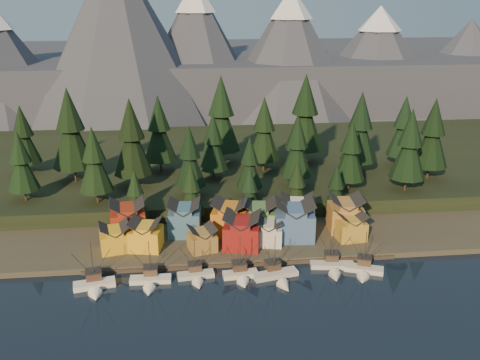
{
  "coord_description": "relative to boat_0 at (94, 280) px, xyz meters",
  "views": [
    {
      "loc": [
        -13.4,
        -105.02,
        66.57
      ],
      "look_at": [
        1.12,
        30.0,
        17.98
      ],
      "focal_mm": 40.0,
      "sensor_mm": 36.0,
      "label": 1
    }
  ],
  "objects": [
    {
      "name": "tree_hill_5",
      "position": [
        23.69,
        42.23,
        15.82
      ],
      "size": [
        9.69,
        9.69,
        22.57
      ],
      "color": "#332319",
      "rests_on": "hillside"
    },
    {
      "name": "house_front_3",
      "position": [
        36.58,
        15.18,
        4.0
      ],
      "size": [
        11.15,
        10.82,
        9.56
      ],
      "rotation": [
        0.0,
        0.0,
        -0.23
      ],
      "color": "maroon",
      "rests_on": "shore_strip"
    },
    {
      "name": "house_front_4",
      "position": [
        44.05,
        16.59,
        2.82
      ],
      "size": [
        8.46,
        8.91,
        7.3
      ],
      "rotation": [
        0.0,
        0.0,
        -0.19
      ],
      "color": "beige",
      "rests_on": "shore_strip"
    },
    {
      "name": "tree_hill_10",
      "position": [
        65.69,
        72.23,
        21.37
      ],
      "size": [
        14.04,
        14.04,
        32.71
      ],
      "color": "#332319",
      "rests_on": "hillside"
    },
    {
      "name": "house_back_4",
      "position": [
        53.29,
        24.23,
        4.39
      ],
      "size": [
        10.83,
        10.52,
        10.31
      ],
      "rotation": [
        0.0,
        0.0,
        -0.17
      ],
      "color": "silver",
      "rests_on": "shore_strip"
    },
    {
      "name": "tree_shore_3",
      "position": [
        54.69,
        32.23,
        9.11
      ],
      "size": [
        7.96,
        7.96,
        18.55
      ],
      "color": "#332319",
      "rests_on": "shore_strip"
    },
    {
      "name": "shore_strip",
      "position": [
        35.69,
        32.23,
        -1.77
      ],
      "size": [
        400.0,
        50.0,
        1.5
      ],
      "primitive_type": "cube",
      "color": "#3E392D",
      "rests_on": "ground"
    },
    {
      "name": "house_front_5",
      "position": [
        51.41,
        18.9,
        4.79
      ],
      "size": [
        11.37,
        10.51,
        11.05
      ],
      "rotation": [
        0.0,
        0.0,
        -0.09
      ],
      "color": "#3C5D8E",
      "rests_on": "shore_strip"
    },
    {
      "name": "boat_0",
      "position": [
        0.0,
        0.0,
        0.0
      ],
      "size": [
        10.38,
        11.02,
        12.67
      ],
      "rotation": [
        0.0,
        0.0,
        0.18
      ],
      "color": "white",
      "rests_on": "ground"
    },
    {
      "name": "house_back_3",
      "position": [
        42.33,
        24.17,
        4.01
      ],
      "size": [
        10.39,
        9.49,
        9.58
      ],
      "rotation": [
        0.0,
        0.0,
        -0.13
      ],
      "color": "#4D7640",
      "rests_on": "shore_strip"
    },
    {
      "name": "ground",
      "position": [
        35.69,
        -7.77,
        -2.52
      ],
      "size": [
        500.0,
        500.0,
        0.0
      ],
      "primitive_type": "plane",
      "color": "black",
      "rests_on": "ground"
    },
    {
      "name": "tree_hill_4",
      "position": [
        13.69,
        67.23,
        18.33
      ],
      "size": [
        11.66,
        11.66,
        27.16
      ],
      "color": "#332319",
      "rests_on": "hillside"
    },
    {
      "name": "tree_hill_3",
      "position": [
        5.69,
        52.23,
        19.47
      ],
      "size": [
        12.56,
        12.56,
        29.26
      ],
      "color": "#332319",
      "rests_on": "hillside"
    },
    {
      "name": "hillside",
      "position": [
        35.69,
        82.23,
        0.48
      ],
      "size": [
        420.0,
        100.0,
        6.0
      ],
      "primitive_type": "cube",
      "color": "black",
      "rests_on": "ground"
    },
    {
      "name": "house_front_6",
      "position": [
        66.81,
        16.95,
        2.97
      ],
      "size": [
        8.32,
        7.96,
        7.59
      ],
      "rotation": [
        0.0,
        0.0,
        0.11
      ],
      "color": "#BB8F30",
      "rests_on": "shore_strip"
    },
    {
      "name": "tree_hill_6",
      "position": [
        31.69,
        57.23,
        15.95
      ],
      "size": [
        9.79,
        9.79,
        22.81
      ],
      "color": "#332319",
      "rests_on": "hillside"
    },
    {
      "name": "tree_hill_11",
      "position": [
        73.69,
        42.23,
        16.07
      ],
      "size": [
        9.89,
        9.89,
        23.04
      ],
      "color": "#332319",
      "rests_on": "hillside"
    },
    {
      "name": "house_front_0",
      "position": [
        3.18,
        16.76,
        2.93
      ],
      "size": [
        8.81,
        8.49,
        7.52
      ],
      "rotation": [
        0.0,
        0.0,
        0.21
      ],
      "color": "gold",
      "rests_on": "shore_strip"
    },
    {
      "name": "tree_hill_2",
      "position": [
        -4.31,
        40.23,
        16.38
      ],
      "size": [
        10.13,
        10.13,
        23.61
      ],
      "color": "#332319",
      "rests_on": "hillside"
    },
    {
      "name": "house_front_1",
      "position": [
        11.22,
        16.84,
        3.34
      ],
      "size": [
        9.34,
        9.09,
        8.3
      ],
      "rotation": [
        0.0,
        0.0,
        -0.19
      ],
      "color": "gold",
      "rests_on": "shore_strip"
    },
    {
      "name": "tree_hill_14",
      "position": [
        99.69,
        64.23,
        17.61
      ],
      "size": [
        11.1,
        11.1,
        25.85
      ],
      "color": "#332319",
      "rests_on": "hillside"
    },
    {
      "name": "mountain_ridge",
      "position": [
        31.49,
        205.82,
        23.53
      ],
      "size": [
        560.0,
        190.0,
        90.0
      ],
      "color": "#4A4E5F",
      "rests_on": "ground"
    },
    {
      "name": "house_back_0",
      "position": [
        5.82,
        25.84,
        4.33
      ],
      "size": [
        10.34,
        10.01,
        10.18
      ],
      "rotation": [
        0.0,
        0.0,
        0.12
      ],
      "color": "maroon",
      "rests_on": "shore_strip"
    },
    {
      "name": "house_back_1",
      "position": [
        21.5,
        24.84,
        4.15
      ],
      "size": [
        9.54,
        9.64,
        9.86
      ],
      "rotation": [
        0.0,
        0.0,
        -0.09
      ],
      "color": "#376284",
      "rests_on": "shore_strip"
    },
    {
      "name": "tree_hill_1",
      "position": [
        -14.31,
        60.23,
        20.73
      ],
      "size": [
        13.54,
        13.54,
        31.55
      ],
      "color": "#332319",
      "rests_on": "hillside"
    },
    {
      "name": "tree_hill_0",
      "position": [
        -26.31,
        44.23,
        15.42
      ],
      "size": [
        9.38,
        9.38,
        21.86
      ],
      "color": "#332319",
      "rests_on": "hillside"
    },
    {
      "name": "tree_hill_8",
      "position": [
        49.69,
        64.23,
        17.94
      ],
      "size": [
        11.36,
        11.36,
        26.46
      ],
      "color": "#332319",
      "rests_on": "hillside"
    },
    {
      "name": "tree_hill_9",
      "position": [
        57.69,
        47.23,
        16.5
      ],
      "size": [
        10.23,
        10.23,
        23.83
      ],
      "color": "#332319",
      "rests_on": "hillside"
    },
    {
      "name": "tree_shore_2",
      "position": [
        40.69,
        32.23,
        8.16
      ],
      "size": [
        7.22,
        7.22,
        16.81
      ],
      "color": "#332319",
      "rests_on": "shore_strip"
    },
    {
      "name": "boat_3",
      "position": [
        34.81,
        1.21,
        -0.13
      ],
      "size": [
        9.0,
        9.68,
        11.75
      ],
      "rotation": [
        0.0,
        0.0,
        0.07
      ],
      "color": "beige",
      "rests_on": "ground"
    },
    {
      "name": "boat_4",
      "position": [
        43.59,
        -0.09,
        -0.4
      ],
      "size": [
        11.88,
        12.52,
        11.86
      ],
      "rotation": [
        0.0,
        0.0,
        0.23
      ],
      "color": "beige",
      "rests_on": "ground"
    },
    {
      "name": "house_back_5",
      "position": [
        67.01,
        22.94,
        4.34
      ],
      "size": [
        9.76,
        9.87,
        10.22
      ],
      "rotation": [
        0.0,
        0.0,
        -0.08
      ],
      "color": "#9F7138",
      "rests_on": "shore_strip"
    },
    {
      "name": "tree_hill_13",
      "position": [
        91.69,
        40.23,
        18.04
      ],
      "size": [
        11.43,
        11.43,
        26.64
      ],
      "color": "#332319",
      "rests_on": "hillside"
    },
    {
      "name": "boat_1",
      "position": [
        12.88,
        0.88,
        -0.33
      ],
      "size": [
        10.2,
        11.07,
        11.61
      ],
      "rotation": [
        0.0,
        0.0,
        -0.02
      ],
      "color": "silver",
      "rests_on": "ground"
    },
    {
      "name": "boat_2",
      "position": [
        23.93,
        2.09,
        -0.39
      ],
      "size": [
        9.42,
        10.09,
        11.03
      ],
      "rotation": [
        0.0,
        0.0,
        0.11
      ],
      "color": "beige",
      "rests_on": "ground"
    },
    {
      "name": "house_front_2",
      "position": [
        25.95,
        14.55,
        2.47
      ],
      "size": [
        8.3,
        8.34,
        6.65
      ],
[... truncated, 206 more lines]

